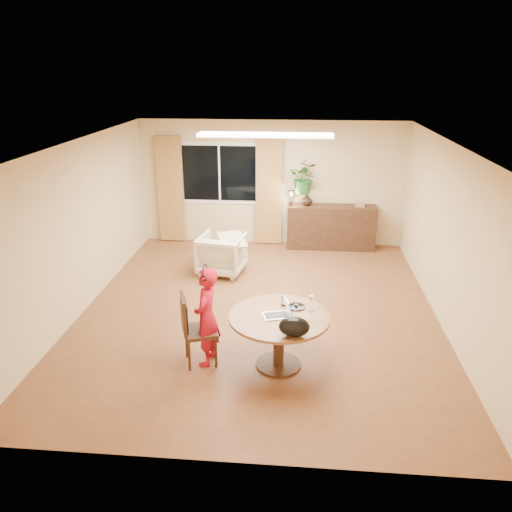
{
  "coord_description": "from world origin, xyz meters",
  "views": [
    {
      "loc": [
        0.58,
        -7.04,
        3.64
      ],
      "look_at": [
        -0.03,
        -0.2,
        0.99
      ],
      "focal_mm": 35.0,
      "sensor_mm": 36.0,
      "label": 1
    }
  ],
  "objects": [
    {
      "name": "curtain_left",
      "position": [
        -2.15,
        3.15,
        1.15
      ],
      "size": [
        0.55,
        0.08,
        2.25
      ],
      "primitive_type": "cube",
      "color": "olive",
      "rests_on": "wall_back"
    },
    {
      "name": "sideboard",
      "position": [
        1.27,
        3.01,
        0.46
      ],
      "size": [
        1.83,
        0.45,
        0.91
      ],
      "primitive_type": "cube",
      "color": "black",
      "rests_on": "floor"
    },
    {
      "name": "handbag",
      "position": [
        0.57,
        -2.01,
        0.84
      ],
      "size": [
        0.37,
        0.23,
        0.24
      ],
      "primitive_type": null,
      "rotation": [
        0.0,
        0.0,
        0.05
      ],
      "color": "black",
      "rests_on": "dining_table"
    },
    {
      "name": "wall_left",
      "position": [
        -2.75,
        0.0,
        1.3
      ],
      "size": [
        0.0,
        6.5,
        6.5
      ],
      "primitive_type": "plane",
      "rotation": [
        1.57,
        0.0,
        1.57
      ],
      "color": "#D2B788",
      "rests_on": "floor"
    },
    {
      "name": "ceiling",
      "position": [
        0.0,
        0.0,
        2.6
      ],
      "size": [
        6.5,
        6.5,
        0.0
      ],
      "primitive_type": "plane",
      "rotation": [
        3.14,
        0.0,
        0.0
      ],
      "color": "white",
      "rests_on": "wall_back"
    },
    {
      "name": "book_stack",
      "position": [
        1.83,
        3.01,
        0.95
      ],
      "size": [
        0.22,
        0.19,
        0.08
      ],
      "primitive_type": null,
      "rotation": [
        0.0,
        0.0,
        -0.25
      ],
      "color": "#855C44",
      "rests_on": "sideboard"
    },
    {
      "name": "window",
      "position": [
        -1.1,
        3.23,
        1.5
      ],
      "size": [
        1.7,
        0.03,
        1.3
      ],
      "color": "white",
      "rests_on": "wall_back"
    },
    {
      "name": "armchair",
      "position": [
        -0.81,
        1.47,
        0.37
      ],
      "size": [
        0.91,
        0.93,
        0.74
      ],
      "primitive_type": "imported",
      "rotation": [
        0.0,
        0.0,
        2.97
      ],
      "color": "beige",
      "rests_on": "floor"
    },
    {
      "name": "wall_back",
      "position": [
        0.0,
        3.25,
        1.3
      ],
      "size": [
        5.5,
        0.0,
        5.5
      ],
      "primitive_type": "plane",
      "rotation": [
        1.57,
        0.0,
        0.0
      ],
      "color": "#D2B788",
      "rests_on": "floor"
    },
    {
      "name": "floor",
      "position": [
        0.0,
        0.0,
        0.0
      ],
      "size": [
        6.5,
        6.5,
        0.0
      ],
      "primitive_type": "plane",
      "color": "brown",
      "rests_on": "ground"
    },
    {
      "name": "dining_table",
      "position": [
        0.38,
        -1.52,
        0.57
      ],
      "size": [
        1.27,
        1.27,
        0.72
      ],
      "color": "brown",
      "rests_on": "floor"
    },
    {
      "name": "wall_right",
      "position": [
        2.75,
        0.0,
        1.3
      ],
      "size": [
        0.0,
        6.5,
        6.5
      ],
      "primitive_type": "plane",
      "rotation": [
        1.57,
        0.0,
        -1.57
      ],
      "color": "#D2B788",
      "rests_on": "floor"
    },
    {
      "name": "ceiling_panel",
      "position": [
        0.0,
        1.2,
        2.57
      ],
      "size": [
        2.2,
        0.35,
        0.05
      ],
      "primitive_type": "cube",
      "color": "white",
      "rests_on": "ceiling"
    },
    {
      "name": "pot_lid",
      "position": [
        0.59,
        -1.28,
        0.74
      ],
      "size": [
        0.25,
        0.25,
        0.04
      ],
      "primitive_type": null,
      "rotation": [
        0.0,
        0.0,
        0.11
      ],
      "color": "white",
      "rests_on": "dining_table"
    },
    {
      "name": "child",
      "position": [
        -0.54,
        -1.51,
        0.66
      ],
      "size": [
        0.51,
        0.37,
        1.31
      ],
      "primitive_type": "imported",
      "rotation": [
        0.0,
        0.0,
        -1.68
      ],
      "color": "red",
      "rests_on": "floor"
    },
    {
      "name": "curtain_right",
      "position": [
        -0.05,
        3.15,
        1.15
      ],
      "size": [
        0.55,
        0.08,
        2.25
      ],
      "primitive_type": "cube",
      "color": "olive",
      "rests_on": "wall_back"
    },
    {
      "name": "dining_chair",
      "position": [
        -0.63,
        -1.52,
        0.48
      ],
      "size": [
        0.57,
        0.54,
        0.95
      ],
      "primitive_type": null,
      "rotation": [
        0.0,
        0.0,
        0.32
      ],
      "color": "black",
      "rests_on": "floor"
    },
    {
      "name": "wine_glass",
      "position": [
        0.77,
        -1.35,
        0.83
      ],
      "size": [
        0.09,
        0.09,
        0.21
      ],
      "primitive_type": null,
      "rotation": [
        0.0,
        0.0,
        0.26
      ],
      "color": "white",
      "rests_on": "dining_table"
    },
    {
      "name": "desk_lamp",
      "position": [
        0.42,
        2.96,
        1.08
      ],
      "size": [
        0.15,
        0.15,
        0.33
      ],
      "primitive_type": null,
      "rotation": [
        0.0,
        0.0,
        -0.07
      ],
      "color": "black",
      "rests_on": "sideboard"
    },
    {
      "name": "vase",
      "position": [
        0.74,
        3.01,
        1.04
      ],
      "size": [
        0.3,
        0.3,
        0.25
      ],
      "primitive_type": "imported",
      "rotation": [
        0.0,
        0.0,
        0.33
      ],
      "color": "black",
      "rests_on": "sideboard"
    },
    {
      "name": "laptop",
      "position": [
        0.34,
        -1.54,
        0.83
      ],
      "size": [
        0.39,
        0.31,
        0.23
      ],
      "primitive_type": null,
      "rotation": [
        0.0,
        0.0,
        0.29
      ],
      "color": "#B7B7BC",
      "rests_on": "dining_table"
    },
    {
      "name": "tumbler",
      "position": [
        0.43,
        -1.23,
        0.78
      ],
      "size": [
        0.08,
        0.08,
        0.12
      ],
      "primitive_type": null,
      "rotation": [
        0.0,
        0.0,
        -0.03
      ],
      "color": "white",
      "rests_on": "dining_table"
    },
    {
      "name": "bouquet",
      "position": [
        0.68,
        3.01,
        1.49
      ],
      "size": [
        0.67,
        0.6,
        0.66
      ],
      "primitive_type": "imported",
      "rotation": [
        0.0,
        0.0,
        -0.16
      ],
      "color": "#376C28",
      "rests_on": "vase"
    },
    {
      "name": "throw",
      "position": [
        -0.61,
        1.41,
        0.75
      ],
      "size": [
        0.62,
        0.68,
        0.03
      ],
      "primitive_type": null,
      "rotation": [
        0.0,
        0.0,
        0.38
      ],
      "color": "beige",
      "rests_on": "armchair"
    }
  ]
}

